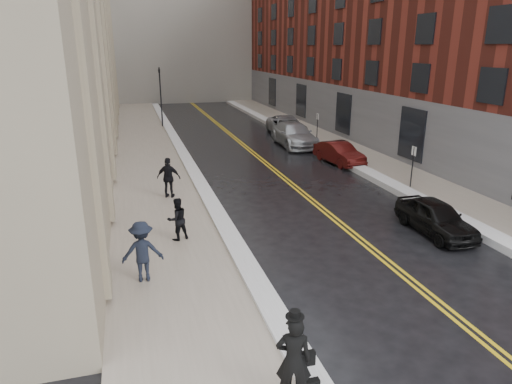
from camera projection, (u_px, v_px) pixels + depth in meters
ground at (334, 289)px, 13.62m from camera, size 160.00×160.00×0.00m
sidewalk_left at (150, 167)px, 27.11m from camera, size 4.00×64.00×0.15m
sidewalk_right at (355, 153)px, 30.58m from camera, size 3.00×64.00×0.15m
lane_stripe_a at (261, 160)px, 28.90m from camera, size 0.12×64.00×0.01m
lane_stripe_b at (264, 160)px, 28.96m from camera, size 0.12×64.00×0.01m
snow_ridge_left at (188, 163)px, 27.68m from camera, size 0.70×60.80×0.26m
snow_ridge_right at (330, 154)px, 30.08m from camera, size 0.85×60.80×0.30m
building_right at (418, 19)px, 36.46m from camera, size 14.00×50.00×18.00m
traffic_signal at (161, 92)px, 39.52m from camera, size 0.18×0.15×5.20m
parking_sign_near at (413, 164)px, 22.57m from camera, size 0.06×0.35×2.23m
parking_sign_far at (317, 125)px, 33.57m from camera, size 0.06×0.35×2.23m
car_black at (436, 217)px, 17.48m from camera, size 1.58×3.86×1.31m
car_maroon at (339, 153)px, 27.95m from camera, size 1.93×4.16×1.32m
car_silver_near at (294, 134)px, 32.98m from camera, size 2.41×5.68×1.63m
car_silver_far at (286, 126)px, 36.86m from camera, size 3.21×5.82×1.54m
pedestrian_main at (294, 360)px, 8.81m from camera, size 0.82×0.67×1.93m
pedestrian_a at (177, 219)px, 16.49m from camera, size 0.93×0.82×1.59m
pedestrian_b at (142, 251)px, 13.54m from camera, size 1.24×0.75×1.88m
pedestrian_c at (169, 178)px, 21.12m from camera, size 1.20×0.85×1.89m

